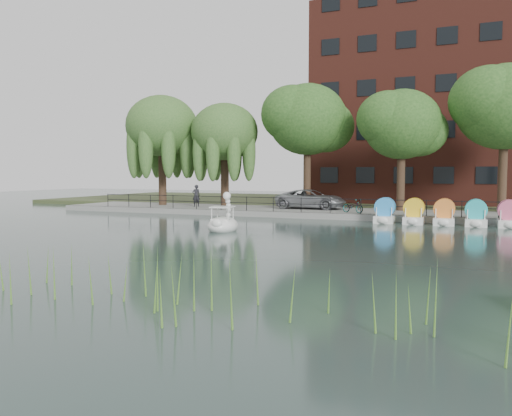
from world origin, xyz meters
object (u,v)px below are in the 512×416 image
Objects in this scene: bicycle at (353,205)px; pedestrian at (196,194)px; minivan at (311,198)px; swan_boat at (223,222)px.

pedestrian is (-12.68, 1.58, 0.49)m from bicycle.
minivan is 3.44× the size of bicycle.
minivan is 9.11m from pedestrian.
swan_boat is (7.72, -10.99, -0.95)m from pedestrian.
swan_boat reaches higher than bicycle.
minivan is at bearing 83.51° from bicycle.
bicycle is at bearing -123.64° from minivan.
bicycle is at bearing 126.02° from pedestrian.
bicycle is at bearing 52.56° from swan_boat.
minivan reaches higher than swan_boat.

